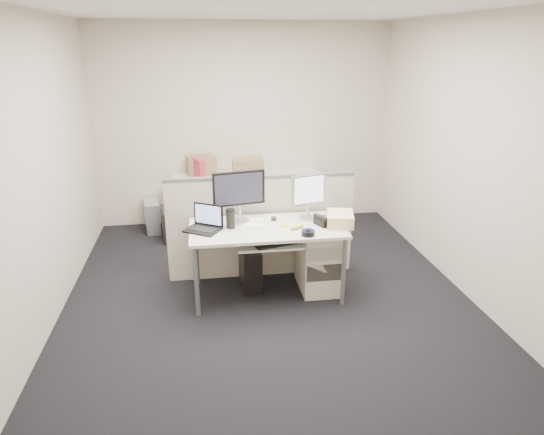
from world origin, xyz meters
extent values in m
cube|color=black|center=(0.00, 0.00, -0.01)|extent=(4.00, 4.50, 0.01)
cube|color=white|center=(0.00, 0.00, 2.70)|extent=(4.00, 4.50, 0.01)
cube|color=beige|center=(0.00, 2.25, 1.35)|extent=(4.00, 0.02, 2.70)
cube|color=beige|center=(0.00, -2.25, 1.35)|extent=(4.00, 0.02, 2.70)
cube|color=beige|center=(-2.00, 0.00, 1.35)|extent=(0.02, 4.50, 2.70)
cube|color=beige|center=(2.00, 0.00, 1.35)|extent=(0.02, 4.50, 2.70)
cube|color=white|center=(0.00, 0.00, 0.71)|extent=(1.50, 0.75, 0.03)
cylinder|color=slate|center=(-0.70, -0.33, 0.35)|extent=(0.04, 0.04, 0.70)
cylinder|color=slate|center=(-0.70, 0.33, 0.35)|extent=(0.04, 0.04, 0.70)
cylinder|color=slate|center=(0.70, -0.33, 0.35)|extent=(0.04, 0.04, 0.70)
cylinder|color=slate|center=(0.70, 0.33, 0.35)|extent=(0.04, 0.04, 0.70)
cube|color=white|center=(0.00, -0.18, 0.62)|extent=(0.62, 0.32, 0.02)
cube|color=beige|center=(0.55, 0.05, 0.33)|extent=(0.40, 0.55, 0.65)
cube|color=#B3A893|center=(0.00, 0.45, 0.55)|extent=(2.00, 0.06, 1.10)
cube|color=beige|center=(0.00, 1.93, 0.36)|extent=(2.00, 0.60, 0.72)
cube|color=black|center=(-0.25, 0.18, 0.99)|extent=(0.55, 0.29, 0.52)
cube|color=#B7B7BC|center=(0.45, 0.18, 0.96)|extent=(0.41, 0.29, 0.45)
cube|color=black|center=(-0.62, -0.02, 0.85)|extent=(0.39, 0.37, 0.24)
cylinder|color=black|center=(0.35, -0.28, 0.75)|extent=(0.15, 0.15, 0.05)
cube|color=black|center=(0.60, -0.01, 0.76)|extent=(0.26, 0.24, 0.07)
cube|color=white|center=(-0.12, 0.12, 0.74)|extent=(0.23, 0.28, 0.01)
cube|color=#FFDE49|center=(0.18, 0.00, 0.74)|extent=(0.09, 0.09, 0.01)
cylinder|color=black|center=(-0.35, 0.02, 0.82)|extent=(0.11, 0.11, 0.18)
ellipsoid|color=yellow|center=(0.28, -0.10, 0.75)|extent=(0.17, 0.11, 0.04)
cube|color=black|center=(0.10, 0.20, 0.74)|extent=(0.06, 0.10, 0.01)
cube|color=#F7CD94|center=(0.72, -0.05, 0.79)|extent=(0.32, 0.37, 0.12)
cube|color=black|center=(0.05, -0.22, 0.64)|extent=(0.42, 0.24, 0.02)
cube|color=black|center=(-0.15, 0.20, 0.22)|extent=(0.21, 0.47, 0.44)
cube|color=black|center=(-1.05, 1.63, 0.20)|extent=(0.24, 0.46, 0.41)
cube|color=#B7B7BC|center=(-1.30, 1.99, 0.21)|extent=(0.25, 0.47, 0.42)
cube|color=#907751|center=(-0.61, 2.05, 0.86)|extent=(0.42, 0.35, 0.28)
cube|color=#907751|center=(0.00, 1.81, 0.86)|extent=(0.40, 0.31, 0.28)
cube|color=#AC293A|center=(-0.64, 1.83, 0.86)|extent=(0.17, 0.32, 0.29)
camera|label=1|loc=(-0.60, -4.37, 2.42)|focal=32.00mm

